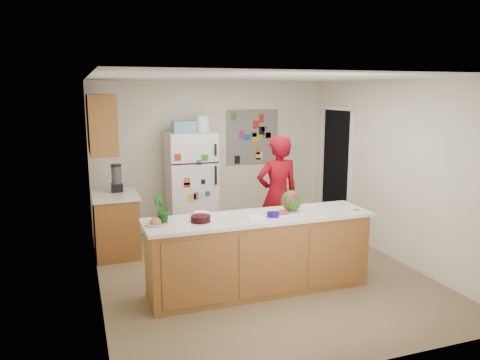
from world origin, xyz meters
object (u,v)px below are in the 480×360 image
object	(u,v)px
watermelon	(292,201)
cherry_bowl	(201,219)
refrigerator	(191,185)
person	(277,196)

from	to	relation	value
watermelon	cherry_bowl	bearing A→B (deg)	-177.04
refrigerator	person	size ratio (longest dim) A/B	0.98
refrigerator	watermelon	world-z (taller)	refrigerator
cherry_bowl	watermelon	bearing A→B (deg)	2.96
refrigerator	person	world-z (taller)	person
person	cherry_bowl	world-z (taller)	person
refrigerator	watermelon	size ratio (longest dim) A/B	6.82
watermelon	cherry_bowl	distance (m)	1.14
person	cherry_bowl	distance (m)	1.81
person	cherry_bowl	xyz separation A→B (m)	(-1.42, -1.11, 0.09)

